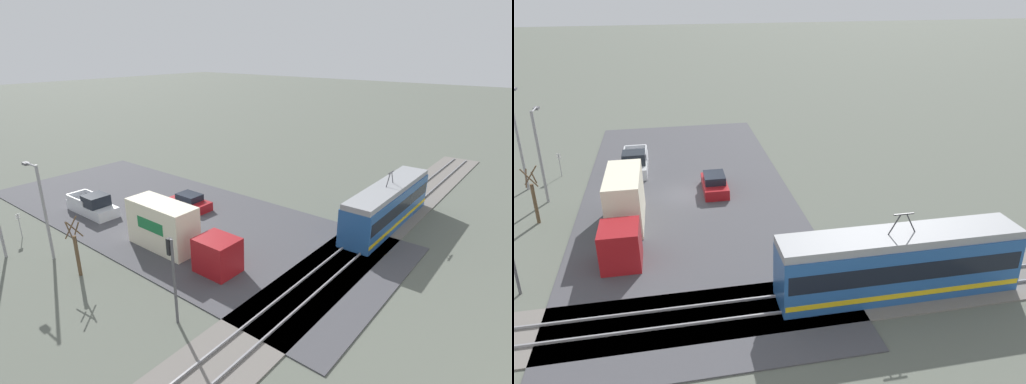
# 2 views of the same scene
# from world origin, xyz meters

# --- Properties ---
(ground_plane) EXTENTS (320.00, 320.00, 0.00)m
(ground_plane) POSITION_xyz_m (0.00, 0.00, 0.00)
(ground_plane) COLOR #565B51
(road_surface) EXTENTS (16.13, 40.22, 0.08)m
(road_surface) POSITION_xyz_m (0.00, 0.00, 0.04)
(road_surface) COLOR #424247
(road_surface) RESTS_ON ground
(rail_bed) EXTENTS (75.37, 4.40, 0.22)m
(rail_bed) POSITION_xyz_m (0.00, 15.66, 0.05)
(rail_bed) COLOR slate
(rail_bed) RESTS_ON ground
(light_rail_tram) EXTENTS (13.14, 2.63, 4.68)m
(light_rail_tram) POSITION_xyz_m (-10.40, 15.66, 1.80)
(light_rail_tram) COLOR #235193
(light_rail_tram) RESTS_ON ground
(box_truck) EXTENTS (2.33, 10.01, 3.62)m
(box_truck) POSITION_xyz_m (4.41, 5.41, 1.75)
(box_truck) COLOR maroon
(box_truck) RESTS_ON ground
(pickup_truck) EXTENTS (2.10, 5.62, 1.93)m
(pickup_truck) POSITION_xyz_m (4.23, -6.33, 0.81)
(pickup_truck) COLOR silver
(pickup_truck) RESTS_ON ground
(sedan_car_0) EXTENTS (1.89, 4.33, 1.43)m
(sedan_car_0) POSITION_xyz_m (-2.18, -0.28, 0.67)
(sedan_car_0) COLOR maroon
(sedan_car_0) RESTS_ON ground
(traffic_light_pole) EXTENTS (0.28, 0.47, 5.20)m
(traffic_light_pole) POSITION_xyz_m (9.72, 11.60, 3.37)
(traffic_light_pole) COLOR #47474C
(traffic_light_pole) RESTS_ON ground
(street_tree) EXTENTS (1.00, 0.83, 4.19)m
(street_tree) POSITION_xyz_m (10.54, 2.72, 1.90)
(street_tree) COLOR brown
(street_tree) RESTS_ON ground
(street_lamp_mid_block) EXTENTS (0.36, 1.95, 7.13)m
(street_lamp_mid_block) POSITION_xyz_m (10.60, -1.16, 4.17)
(street_lamp_mid_block) COLOR gray
(street_lamp_mid_block) RESTS_ON ground
(no_parking_sign) EXTENTS (0.32, 0.08, 2.04)m
(no_parking_sign) POSITION_xyz_m (10.51, -6.47, 1.25)
(no_parking_sign) COLOR gray
(no_parking_sign) RESTS_ON ground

